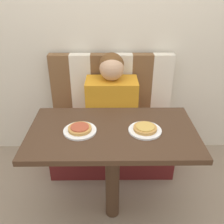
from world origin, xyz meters
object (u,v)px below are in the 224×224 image
at_px(person, 112,94).
at_px(pizza_right, 145,128).
at_px(pizza_left, 80,128).
at_px(plate_right, 145,130).
at_px(plate_left, 80,131).

bearing_deg(person, pizza_right, -71.62).
xyz_separation_m(pizza_left, pizza_right, (0.40, 0.00, 0.00)).
bearing_deg(person, plate_right, -71.62).
relative_size(person, plate_right, 3.12).
distance_m(person, pizza_right, 0.64).
bearing_deg(plate_right, pizza_right, 180.00).
distance_m(person, plate_right, 0.64).
xyz_separation_m(plate_right, pizza_right, (-0.00, 0.00, 0.02)).
distance_m(plate_right, pizza_left, 0.40).
distance_m(pizza_left, pizza_right, 0.40).
height_order(plate_left, pizza_right, pizza_right).
bearing_deg(pizza_left, pizza_right, 0.00).
bearing_deg(pizza_right, plate_right, 0.00).
xyz_separation_m(plate_left, plate_right, (0.40, 0.00, 0.00)).
distance_m(person, pizza_left, 0.64).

